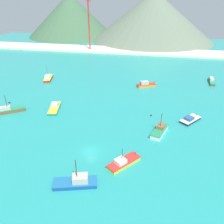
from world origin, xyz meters
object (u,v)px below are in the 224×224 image
at_px(fishing_boat_4, 9,110).
at_px(fishing_boat_6, 146,84).
at_px(fishing_boat_10, 190,119).
at_px(fishing_boat_0, 76,182).
at_px(fishing_boat_8, 48,78).
at_px(fishing_boat_2, 55,108).
at_px(buoy_1, 9,103).
at_px(fishing_boat_7, 160,131).
at_px(fishing_boat_9, 212,81).
at_px(fishing_boat_5, 123,162).
at_px(radio_tower, 89,21).
at_px(buoy_0, 151,116).

xyz_separation_m(fishing_boat_4, fishing_boat_6, (44.13, 32.82, 0.01)).
bearing_deg(fishing_boat_4, fishing_boat_6, 36.64).
bearing_deg(fishing_boat_10, fishing_boat_0, -129.29).
bearing_deg(fishing_boat_8, fishing_boat_2, -61.35).
distance_m(fishing_boat_4, buoy_1, 7.96).
xyz_separation_m(fishing_boat_6, fishing_boat_10, (15.59, -27.50, -0.24)).
distance_m(fishing_boat_7, buoy_1, 55.55).
relative_size(fishing_boat_9, fishing_boat_10, 1.22).
relative_size(fishing_boat_5, fishing_boat_6, 0.99).
bearing_deg(fishing_boat_2, fishing_boat_0, -59.60).
height_order(fishing_boat_7, buoy_1, fishing_boat_7).
xyz_separation_m(fishing_boat_9, radio_tower, (-70.51, 49.51, 18.59)).
height_order(fishing_boat_5, radio_tower, radio_tower).
height_order(fishing_boat_2, fishing_boat_5, fishing_boat_5).
height_order(fishing_boat_6, fishing_boat_10, fishing_boat_6).
bearing_deg(buoy_1, fishing_boat_5, -28.94).
distance_m(fishing_boat_8, fishing_boat_10, 66.42).
bearing_deg(fishing_boat_6, fishing_boat_5, -92.45).
bearing_deg(buoy_1, buoy_0, -0.07).
height_order(fishing_boat_8, buoy_0, fishing_boat_8).
relative_size(fishing_boat_0, fishing_boat_8, 1.03).
relative_size(fishing_boat_4, fishing_boat_9, 1.04).
relative_size(fishing_boat_8, fishing_boat_9, 1.02).
relative_size(fishing_boat_6, fishing_boat_9, 0.92).
distance_m(fishing_boat_7, fishing_boat_10, 12.92).
bearing_deg(fishing_boat_0, fishing_boat_4, 140.62).
bearing_deg(fishing_boat_0, fishing_boat_6, 79.60).
height_order(fishing_boat_4, buoy_0, fishing_boat_4).
height_order(fishing_boat_8, fishing_boat_10, fishing_boat_8).
distance_m(fishing_boat_0, fishing_boat_2, 37.33).
bearing_deg(fishing_boat_10, fishing_boat_9, 70.56).
distance_m(fishing_boat_6, fishing_boat_10, 31.61).
height_order(fishing_boat_8, fishing_boat_9, fishing_boat_8).
relative_size(fishing_boat_7, fishing_boat_8, 0.91).
bearing_deg(fishing_boat_2, fishing_boat_10, 0.39).
bearing_deg(radio_tower, fishing_boat_5, -70.51).
relative_size(fishing_boat_5, radio_tower, 0.22).
bearing_deg(fishing_boat_0, fishing_boat_8, 119.60).
bearing_deg(buoy_1, fishing_boat_0, -42.10).
xyz_separation_m(fishing_boat_4, buoy_1, (-4.32, 6.64, -0.73)).
xyz_separation_m(fishing_boat_0, fishing_boat_6, (11.01, 60.01, -0.00)).
bearing_deg(buoy_1, radio_tower, 85.46).
bearing_deg(fishing_boat_8, fishing_boat_0, -60.40).
xyz_separation_m(fishing_boat_4, fishing_boat_7, (50.30, -3.50, 0.05)).
bearing_deg(fishing_boat_9, fishing_boat_0, -119.63).
relative_size(buoy_0, radio_tower, 0.02).
distance_m(fishing_boat_5, fishing_boat_10, 30.08).
xyz_separation_m(fishing_boat_0, fishing_boat_10, (26.60, 32.51, -0.25)).
bearing_deg(fishing_boat_9, fishing_boat_2, -147.16).
bearing_deg(fishing_boat_7, fishing_boat_2, 166.71).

